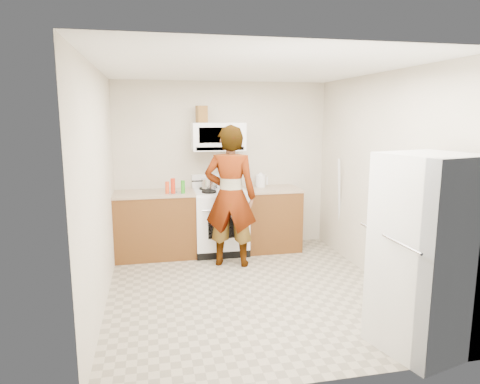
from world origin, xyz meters
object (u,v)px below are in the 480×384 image
object	(u,v)px
fridge	(426,254)
gas_range	(220,220)
kettle	(261,181)
saucepan	(209,184)
person	(230,196)
microwave	(218,137)

from	to	relation	value
fridge	gas_range	bearing A→B (deg)	98.20
kettle	saucepan	bearing A→B (deg)	170.47
saucepan	kettle	bearing A→B (deg)	3.90
person	saucepan	distance (m)	0.70
person	kettle	world-z (taller)	person
gas_range	saucepan	distance (m)	0.56
saucepan	microwave	bearing A→B (deg)	10.51
kettle	saucepan	size ratio (longest dim) A/B	0.77
kettle	saucepan	xyz separation A→B (m)	(-0.79, -0.05, -0.01)
person	kettle	xyz separation A→B (m)	(0.60, 0.73, 0.08)
person	fridge	distance (m)	2.71
microwave	fridge	distance (m)	3.47
gas_range	person	xyz separation A→B (m)	(0.05, -0.57, 0.46)
fridge	person	bearing A→B (deg)	102.00
microwave	kettle	size ratio (longest dim) A/B	4.20
kettle	person	bearing A→B (deg)	-143.07
gas_range	fridge	bearing A→B (deg)	-66.85
microwave	person	size ratio (longest dim) A/B	0.40
person	fridge	bearing A→B (deg)	134.84
person	microwave	bearing A→B (deg)	-68.14
gas_range	microwave	distance (m)	1.22
person	saucepan	bearing A→B (deg)	-56.41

